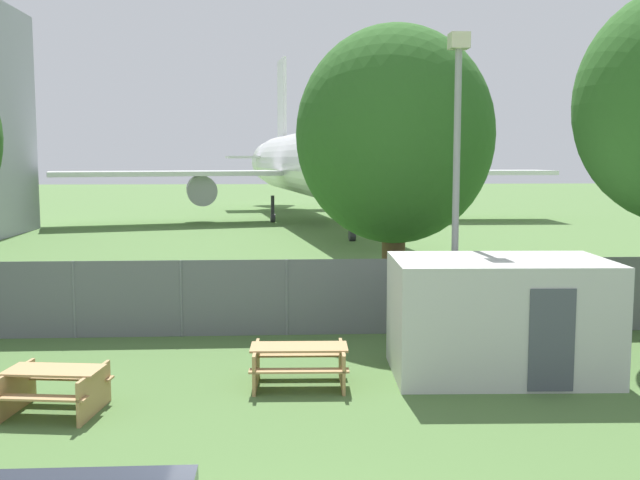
# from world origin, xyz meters

# --- Properties ---
(perimeter_fence) EXTENTS (56.07, 0.07, 1.86)m
(perimeter_fence) POSITION_xyz_m (0.00, 11.20, 0.93)
(perimeter_fence) COLOR slate
(perimeter_fence) RESTS_ON ground
(airplane) EXTENTS (34.03, 42.69, 12.62)m
(airplane) POSITION_xyz_m (2.19, 42.96, 3.91)
(airplane) COLOR white
(airplane) RESTS_ON ground
(portable_cabin) EXTENTS (4.29, 2.71, 2.32)m
(portable_cabin) POSITION_xyz_m (4.17, 7.63, 1.16)
(portable_cabin) COLOR silver
(portable_cabin) RESTS_ON ground
(picnic_bench_near_cabin) EXTENTS (1.87, 1.46, 0.76)m
(picnic_bench_near_cabin) POSITION_xyz_m (0.18, 7.12, 0.48)
(picnic_bench_near_cabin) COLOR tan
(picnic_bench_near_cabin) RESTS_ON ground
(picnic_bench_open_grass) EXTENTS (1.75, 1.60, 0.76)m
(picnic_bench_open_grass) POSITION_xyz_m (-4.00, 5.81, 0.47)
(picnic_bench_open_grass) COLOR tan
(picnic_bench_open_grass) RESTS_ON ground
(tree_far_right) EXTENTS (5.57, 5.57, 8.02)m
(tree_far_right) POSITION_xyz_m (3.10, 14.38, 4.93)
(tree_far_right) COLOR brown
(tree_far_right) RESTS_ON ground
(light_mast) EXTENTS (0.44, 0.44, 7.13)m
(light_mast) POSITION_xyz_m (3.94, 10.50, 4.41)
(light_mast) COLOR #99999E
(light_mast) RESTS_ON ground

